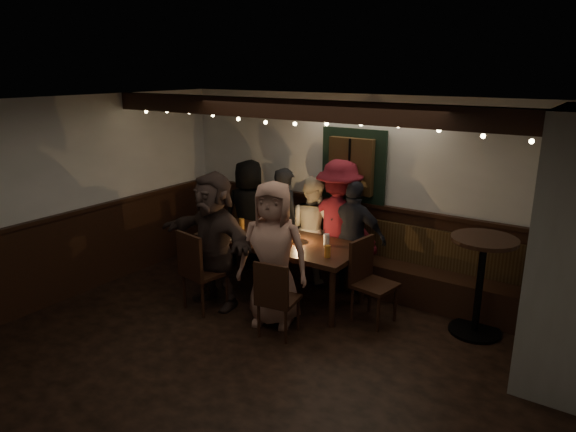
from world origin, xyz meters
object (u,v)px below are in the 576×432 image
Objects in this scene: person_b at (285,220)px; person_d at (339,224)px; dining_table at (279,244)px; person_c at (313,228)px; person_e at (354,237)px; chair_near_right at (275,295)px; person_g at (273,254)px; person_a at (249,213)px; chair_near_left at (198,267)px; high_top at (481,274)px; chair_end at (368,275)px; person_f at (214,240)px.

person_b is 0.88m from person_d.
person_c reaches higher than dining_table.
person_d reaches higher than person_e.
person_g is at bearing 128.24° from chair_near_right.
person_a is 1.10× the size of person_c.
high_top reaches higher than chair_near_left.
chair_end is at bearing 163.20° from person_c.
chair_near_left is 2.07m from person_e.
person_e reaches higher than chair_end.
chair_end is 0.87× the size of high_top.
chair_near_left is at bearing 62.73° from person_d.
person_f reaches higher than person_a.
high_top is at bearing 8.29° from person_g.
person_f is at bearing -159.84° from high_top.
chair_near_right is at bearing -57.38° from dining_table.
chair_near_right is at bearing -143.27° from high_top.
high_top is 0.73× the size of person_b.
person_g is (0.94, 0.28, 0.28)m from chair_near_left.
person_f reaches higher than person_b.
person_b is 0.89× the size of person_d.
chair_near_right is 0.56× the size of person_a.
person_e reaches higher than chair_near_right.
person_f reaches higher than high_top.
person_b is 1.62m from person_g.
chair_end is 0.61× the size of person_a.
person_f is at bearing -128.15° from dining_table.
dining_table is at bearing 58.64° from chair_near_left.
high_top is 0.67× the size of person_g.
person_e is (0.70, -0.11, 0.02)m from person_c.
chair_near_left is 1.03× the size of chair_end.
person_b is at bearing 156.83° from chair_end.
person_d reaches higher than chair_end.
person_b is (-2.86, 0.33, 0.06)m from high_top.
person_b is at bearing 93.97° from person_f.
chair_end reaches higher than dining_table.
chair_near_left is 2.01m from person_d.
person_c is (-0.56, 1.72, 0.23)m from chair_near_right.
high_top is at bearing 9.80° from dining_table.
person_c is at bearing 171.78° from high_top.
chair_end is 0.64× the size of person_b.
chair_near_left is at bearing -90.68° from person_f.
person_b is at bearing 121.04° from chair_near_right.
dining_table is 1.91× the size of high_top.
person_e is (-1.70, 0.24, 0.04)m from high_top.
person_g is at bearing 117.36° from person_c.
person_b is at bearing 84.88° from chair_near_left.
chair_near_left reaches higher than dining_table.
chair_near_right is at bearing 122.45° from person_c.
person_b is 1.02× the size of person_e.
high_top is (1.84, 1.37, 0.21)m from chair_near_right.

